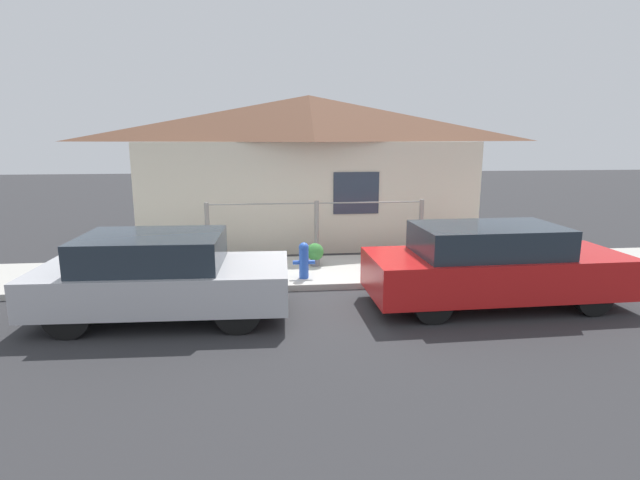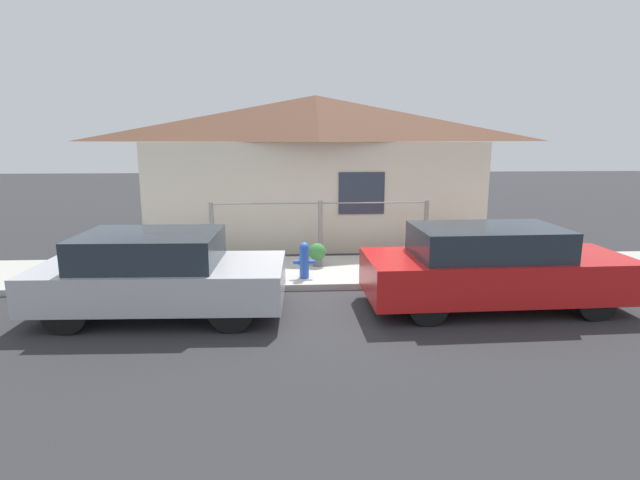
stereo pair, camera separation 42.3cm
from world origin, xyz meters
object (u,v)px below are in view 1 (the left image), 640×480
object	(u,v)px
car_right	(493,265)
potted_plant_near_hydrant	(315,253)
fire_hydrant	(304,260)
car_left	(161,276)

from	to	relation	value
car_right	potted_plant_near_hydrant	world-z (taller)	car_right
fire_hydrant	car_right	bearing A→B (deg)	-26.83
potted_plant_near_hydrant	car_right	bearing A→B (deg)	-41.56
car_left	potted_plant_near_hydrant	size ratio (longest dim) A/B	8.06
car_right	potted_plant_near_hydrant	bearing A→B (deg)	137.21
car_left	fire_hydrant	xyz separation A→B (m)	(2.36, 1.55, -0.20)
fire_hydrant	potted_plant_near_hydrant	size ratio (longest dim) A/B	1.45
fire_hydrant	potted_plant_near_hydrant	bearing A→B (deg)	71.40
car_left	fire_hydrant	distance (m)	2.83
fire_hydrant	potted_plant_near_hydrant	xyz separation A→B (m)	(0.30, 0.90, -0.09)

